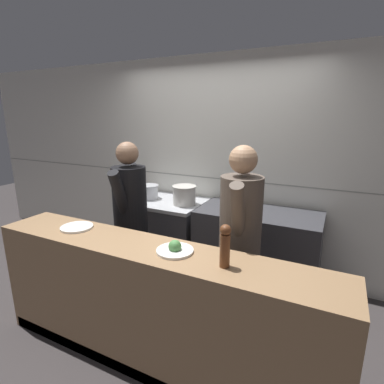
# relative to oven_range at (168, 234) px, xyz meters

# --- Properties ---
(ground_plane) EXTENTS (14.00, 14.00, 0.00)m
(ground_plane) POSITION_rel_oven_range_xyz_m (0.46, -1.02, -0.45)
(ground_plane) COLOR #383333
(wall_back_tiled) EXTENTS (8.00, 0.06, 2.60)m
(wall_back_tiled) POSITION_rel_oven_range_xyz_m (0.46, 0.40, 0.85)
(wall_back_tiled) COLOR silver
(wall_back_tiled) RESTS_ON ground_plane
(oven_range) EXTENTS (0.90, 0.71, 0.90)m
(oven_range) POSITION_rel_oven_range_xyz_m (0.00, 0.00, 0.00)
(oven_range) COLOR #38383D
(oven_range) RESTS_ON ground_plane
(prep_counter) EXTENTS (1.29, 0.65, 0.92)m
(prep_counter) POSITION_rel_oven_range_xyz_m (1.13, -0.00, 0.01)
(prep_counter) COLOR #38383D
(prep_counter) RESTS_ON ground_plane
(pass_counter) EXTENTS (2.76, 0.45, 0.98)m
(pass_counter) POSITION_rel_oven_range_xyz_m (0.67, -1.37, 0.04)
(pass_counter) COLOR #93704C
(pass_counter) RESTS_ON ground_plane
(stock_pot) EXTENTS (0.25, 0.25, 0.17)m
(stock_pot) POSITION_rel_oven_range_xyz_m (-0.25, -0.03, 0.54)
(stock_pot) COLOR #B7BABF
(stock_pot) RESTS_ON oven_range
(sauce_pot) EXTENTS (0.28, 0.28, 0.22)m
(sauce_pot) POSITION_rel_oven_range_xyz_m (0.27, -0.06, 0.57)
(sauce_pot) COLOR beige
(sauce_pot) RESTS_ON oven_range
(plated_dish_main) EXTENTS (0.27, 0.27, 0.02)m
(plated_dish_main) POSITION_rel_oven_range_xyz_m (-0.09, -1.32, 0.54)
(plated_dish_main) COLOR white
(plated_dish_main) RESTS_ON pass_counter
(plated_dish_appetiser) EXTENTS (0.26, 0.26, 0.09)m
(plated_dish_appetiser) POSITION_rel_oven_range_xyz_m (0.88, -1.35, 0.55)
(plated_dish_appetiser) COLOR white
(plated_dish_appetiser) RESTS_ON pass_counter
(pepper_mill) EXTENTS (0.07, 0.07, 0.28)m
(pepper_mill) POSITION_rel_oven_range_xyz_m (1.26, -1.39, 0.68)
(pepper_mill) COLOR brown
(pepper_mill) RESTS_ON pass_counter
(chef_head_cook) EXTENTS (0.41, 0.73, 1.67)m
(chef_head_cook) POSITION_rel_oven_range_xyz_m (0.01, -0.72, 0.48)
(chef_head_cook) COLOR black
(chef_head_cook) RESTS_ON ground_plane
(chef_sous) EXTENTS (0.40, 0.74, 1.69)m
(chef_sous) POSITION_rel_oven_range_xyz_m (1.17, -0.78, 0.49)
(chef_sous) COLOR black
(chef_sous) RESTS_ON ground_plane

